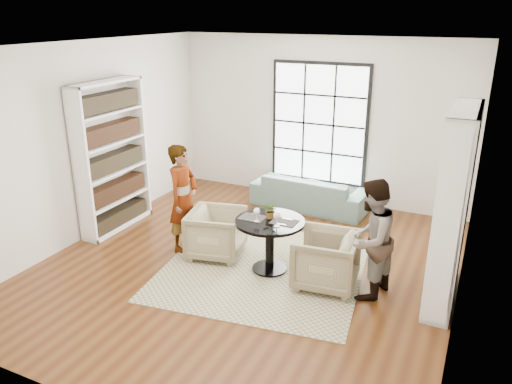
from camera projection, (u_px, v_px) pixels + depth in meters
The scene contains 16 objects.
ground at pixel (248, 265), 7.08m from camera, with size 6.00×6.00×0.00m, color #593315.
room_shell at pixel (264, 170), 7.11m from camera, with size 6.00×6.01×6.00m.
rug at pixel (263, 268), 6.98m from camera, with size 2.69×2.69×0.01m, color tan.
pedestal_table at pixel (270, 234), 6.76m from camera, with size 0.94×0.94×0.75m.
sofa at pixel (310, 192), 9.03m from camera, with size 2.08×0.81×0.61m, color #759C9A.
armchair_left at pixel (217, 233), 7.25m from camera, with size 0.76×0.78×0.71m, color tan.
armchair_right at pixel (326, 260), 6.46m from camera, with size 0.78×0.80×0.73m, color tan.
person_left at pixel (183, 198), 7.32m from camera, with size 0.59×0.39×1.62m, color gray.
person_right at pixel (370, 240), 6.10m from camera, with size 0.75×0.58×1.54m, color gray.
placemat_left at pixel (253, 218), 6.77m from camera, with size 0.34×0.26×0.01m, color black.
placemat_right at pixel (284, 222), 6.63m from camera, with size 0.34×0.26×0.01m, color black.
cutlery_left at pixel (253, 217), 6.77m from camera, with size 0.14×0.22×0.01m, color silver, non-canonical shape.
cutlery_right at pixel (284, 221), 6.63m from camera, with size 0.14×0.22×0.01m, color silver, non-canonical shape.
wine_glass_left at pixel (257, 212), 6.61m from camera, with size 0.09×0.09×0.20m.
wine_glass_right at pixel (277, 216), 6.45m from camera, with size 0.10×0.10×0.21m.
flower_centerpiece at pixel (271, 211), 6.72m from camera, with size 0.20×0.17×0.22m, color gray.
Camera 1 is at (2.79, -5.64, 3.42)m, focal length 35.00 mm.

